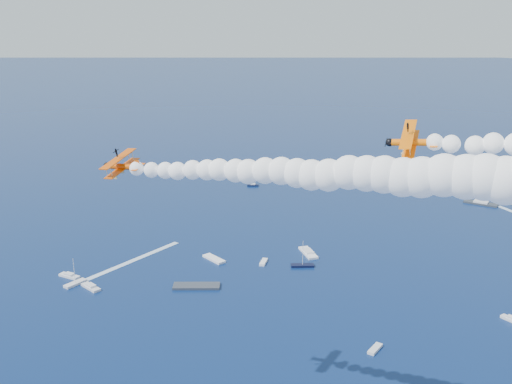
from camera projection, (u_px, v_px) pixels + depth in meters
The scene contains 5 objects.
biplane_lead at pixel (412, 142), 87.62m from camera, with size 7.43×8.33×5.02m, color #FF6C05, non-canonical shape.
biplane_trail at pixel (123, 167), 102.97m from camera, with size 7.69×8.62×5.20m, color #E24F04, non-canonical shape.
smoke_trail_trail at pixel (314, 173), 88.57m from camera, with size 67.65×20.39×12.04m, color white, non-canonical shape.
spectator_boats at pixel (451, 275), 180.54m from camera, with size 231.40×166.34×0.70m.
boat_wakes at pixel (351, 238), 210.57m from camera, with size 108.26×147.03×0.04m.
Camera 1 is at (56.78, -56.42, 76.06)m, focal length 42.59 mm.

